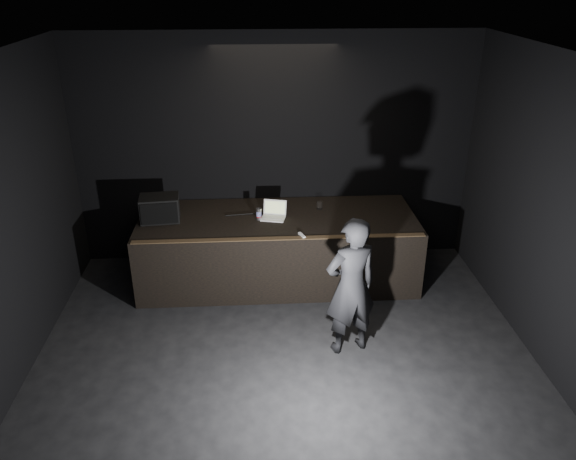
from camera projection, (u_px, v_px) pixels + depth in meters
The scene contains 11 objects.
ground at pixel (290, 404), 6.07m from camera, with size 7.00×7.00×0.00m, color black.
room_walls at pixel (290, 236), 5.21m from camera, with size 6.10×7.10×3.52m.
stage_riser at pixel (278, 248), 8.32m from camera, with size 4.00×1.50×1.00m, color black.
riser_lip at pixel (280, 238), 7.46m from camera, with size 3.92×0.10×0.01m, color brown.
stage_monitor at pixel (160, 208), 7.94m from camera, with size 0.57×0.45×0.36m.
cable at pixel (254, 213), 8.20m from camera, with size 0.02×0.02×0.83m, color black.
laptop at pixel (274, 213), 8.08m from camera, with size 0.39×0.37×0.23m.
beer_can at pixel (259, 214), 7.99m from camera, with size 0.07×0.07×0.17m.
plastic_cup at pixel (319, 205), 8.36m from camera, with size 0.09×0.09×0.11m, color white.
wii_remote at pixel (302, 235), 7.52m from camera, with size 0.04×0.16×0.03m, color white.
person at pixel (351, 287), 6.58m from camera, with size 0.64×0.42×1.76m, color black.
Camera 1 is at (-0.30, -4.67, 4.29)m, focal length 35.00 mm.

